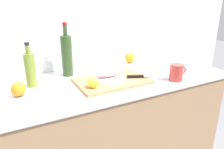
# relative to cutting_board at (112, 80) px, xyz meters

# --- Properties ---
(back_wall) EXTENTS (3.20, 0.05, 2.50)m
(back_wall) POSITION_rel_cutting_board_xyz_m (-0.17, 0.40, 0.34)
(back_wall) COLOR white
(back_wall) RESTS_ON ground_plane
(kitchen_counter) EXTENTS (2.00, 0.60, 0.90)m
(kitchen_counter) POSITION_rel_cutting_board_xyz_m (-0.17, 0.07, -0.46)
(kitchen_counter) COLOR #9E7A56
(kitchen_counter) RESTS_ON ground_plane
(cutting_board) EXTENTS (0.45, 0.31, 0.02)m
(cutting_board) POSITION_rel_cutting_board_xyz_m (0.00, 0.00, 0.00)
(cutting_board) COLOR tan
(cutting_board) RESTS_ON kitchen_counter
(white_plate) EXTENTS (0.21, 0.21, 0.01)m
(white_plate) POSITION_rel_cutting_board_xyz_m (-0.02, 0.01, 0.02)
(white_plate) COLOR white
(white_plate) RESTS_ON cutting_board
(fish_fillet) EXTENTS (0.16, 0.07, 0.04)m
(fish_fillet) POSITION_rel_cutting_board_xyz_m (-0.02, 0.01, 0.04)
(fish_fillet) COLOR tan
(fish_fillet) RESTS_ON white_plate
(chef_knife) EXTENTS (0.28, 0.14, 0.02)m
(chef_knife) POSITION_rel_cutting_board_xyz_m (0.19, -0.07, 0.02)
(chef_knife) COLOR silver
(chef_knife) RESTS_ON cutting_board
(lemon_0) EXTENTS (0.06, 0.06, 0.06)m
(lemon_0) POSITION_rel_cutting_board_xyz_m (-0.16, -0.07, 0.04)
(lemon_0) COLOR yellow
(lemon_0) RESTS_ON cutting_board
(olive_oil_bottle) EXTENTS (0.06, 0.06, 0.27)m
(olive_oil_bottle) POSITION_rel_cutting_board_xyz_m (-0.47, 0.16, 0.10)
(olive_oil_bottle) COLOR olive
(olive_oil_bottle) RESTS_ON kitchen_counter
(wine_bottle) EXTENTS (0.07, 0.07, 0.36)m
(wine_bottle) POSITION_rel_cutting_board_xyz_m (-0.21, 0.25, 0.14)
(wine_bottle) COLOR #2D4723
(wine_bottle) RESTS_ON kitchen_counter
(coffee_mug_0) EXTENTS (0.13, 0.09, 0.11)m
(coffee_mug_0) POSITION_rel_cutting_board_xyz_m (0.38, -0.17, 0.04)
(coffee_mug_0) COLOR #CC3F38
(coffee_mug_0) RESTS_ON kitchen_counter
(orange_0) EXTENTS (0.08, 0.08, 0.08)m
(orange_0) POSITION_rel_cutting_board_xyz_m (-0.55, 0.05, 0.03)
(orange_0) COLOR orange
(orange_0) RESTS_ON kitchen_counter
(orange_1) EXTENTS (0.08, 0.08, 0.08)m
(orange_1) POSITION_rel_cutting_board_xyz_m (0.33, 0.31, 0.03)
(orange_1) COLOR orange
(orange_1) RESTS_ON kitchen_counter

